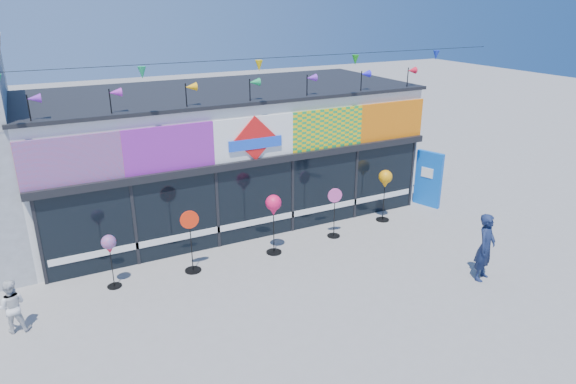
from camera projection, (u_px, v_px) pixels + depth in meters
ground at (313, 292)px, 12.59m from camera, size 80.00×80.00×0.00m
kite_shop at (224, 152)px, 16.82m from camera, size 16.00×5.70×5.31m
blue_sign at (428, 179)px, 17.57m from camera, size 0.45×0.96×1.93m
spinner_0 at (109, 246)px, 12.42m from camera, size 0.36×0.36×1.41m
spinner_1 at (191, 240)px, 13.24m from camera, size 0.48×0.44×1.72m
spinner_2 at (273, 207)px, 14.05m from camera, size 0.44×0.44×1.74m
spinner_3 at (334, 211)px, 15.26m from camera, size 0.43×0.39×1.54m
spinner_4 at (385, 181)px, 16.21m from camera, size 0.43×0.43×1.70m
adult_man at (485, 247)px, 12.89m from camera, size 0.76×0.64×1.78m
child at (12, 306)px, 10.90m from camera, size 0.65×0.45×1.22m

